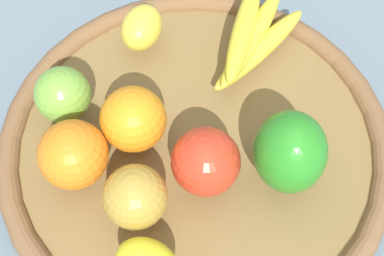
# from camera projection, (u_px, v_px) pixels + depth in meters

# --- Properties ---
(ground_plane) EXTENTS (2.40, 2.40, 0.00)m
(ground_plane) POSITION_uv_depth(u_px,v_px,m) (192.00, 150.00, 0.69)
(ground_plane) COLOR slate
(ground_plane) RESTS_ON ground
(basket) EXTENTS (0.47, 0.47, 0.03)m
(basket) POSITION_uv_depth(u_px,v_px,m) (192.00, 144.00, 0.68)
(basket) COLOR olive
(basket) RESTS_ON ground_plane
(apple_1) EXTENTS (0.10, 0.10, 0.08)m
(apple_1) POSITION_uv_depth(u_px,v_px,m) (202.00, 162.00, 0.60)
(apple_1) COLOR red
(apple_1) RESTS_ON basket
(banana_bunch) EXTENTS (0.17, 0.13, 0.05)m
(banana_bunch) POSITION_uv_depth(u_px,v_px,m) (248.00, 39.00, 0.70)
(banana_bunch) COLOR yellow
(banana_bunch) RESTS_ON basket
(orange_1) EXTENTS (0.11, 0.11, 0.08)m
(orange_1) POSITION_uv_depth(u_px,v_px,m) (69.00, 155.00, 0.61)
(orange_1) COLOR orange
(orange_1) RESTS_ON basket
(apple_0) EXTENTS (0.09, 0.09, 0.07)m
(apple_0) POSITION_uv_depth(u_px,v_px,m) (131.00, 197.00, 0.58)
(apple_0) COLOR #B59035
(apple_0) RESTS_ON basket
(lemon_0) EXTENTS (0.08, 0.07, 0.05)m
(lemon_0) POSITION_uv_depth(u_px,v_px,m) (138.00, 27.00, 0.71)
(lemon_0) COLOR yellow
(lemon_0) RESTS_ON basket
(bell_pepper) EXTENTS (0.09, 0.08, 0.10)m
(bell_pepper) POSITION_uv_depth(u_px,v_px,m) (286.00, 152.00, 0.59)
(bell_pepper) COLOR #2B8E24
(bell_pepper) RESTS_ON basket
(apple_2) EXTENTS (0.09, 0.09, 0.07)m
(apple_2) POSITION_uv_depth(u_px,v_px,m) (59.00, 94.00, 0.65)
(apple_2) COLOR #76B03E
(apple_2) RESTS_ON basket
(orange_0) EXTENTS (0.09, 0.09, 0.08)m
(orange_0) POSITION_uv_depth(u_px,v_px,m) (129.00, 118.00, 0.63)
(orange_0) COLOR orange
(orange_0) RESTS_ON basket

